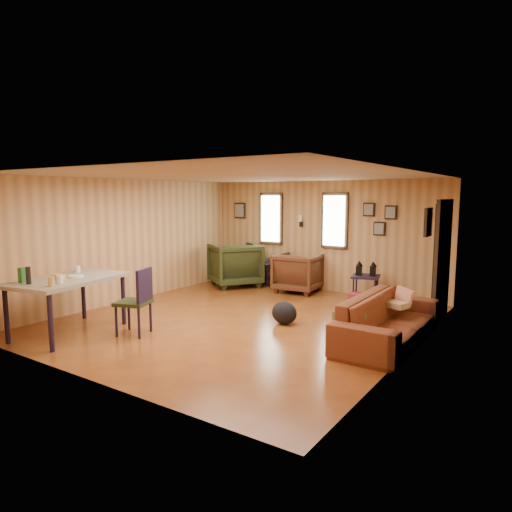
{
  "coord_description": "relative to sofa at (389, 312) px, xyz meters",
  "views": [
    {
      "loc": [
        4.34,
        -6.06,
        2.09
      ],
      "look_at": [
        0.0,
        0.4,
        1.05
      ],
      "focal_mm": 32.0,
      "sensor_mm": 36.0,
      "label": 1
    }
  ],
  "objects": [
    {
      "name": "side_table",
      "position": [
        -1.17,
        2.21,
        0.11
      ],
      "size": [
        0.62,
        0.62,
        0.82
      ],
      "rotation": [
        0.0,
        0.0,
        0.24
      ],
      "color": "black",
      "rests_on": "ground"
    },
    {
      "name": "dining_table",
      "position": [
        -4.17,
        -2.29,
        0.33
      ],
      "size": [
        1.29,
        1.83,
        1.1
      ],
      "rotation": [
        0.0,
        0.0,
        0.18
      ],
      "color": "gray",
      "rests_on": "ground"
    },
    {
      "name": "sofa",
      "position": [
        0.0,
        0.0,
        0.0
      ],
      "size": [
        0.68,
        2.3,
        0.9
      ],
      "primitive_type": "imported",
      "rotation": [
        0.0,
        0.0,
        1.57
      ],
      "color": "brown",
      "rests_on": "ground"
    },
    {
      "name": "cooler",
      "position": [
        -1.06,
        1.66,
        -0.31
      ],
      "size": [
        0.43,
        0.33,
        0.28
      ],
      "rotation": [
        0.0,
        0.0,
        -0.15
      ],
      "color": "maroon",
      "rests_on": "ground"
    },
    {
      "name": "room",
      "position": [
        -2.22,
        0.05,
        0.76
      ],
      "size": [
        5.54,
        6.04,
        2.44
      ],
      "color": "brown",
      "rests_on": "ground"
    },
    {
      "name": "dining_chair",
      "position": [
        -3.25,
        -1.73,
        0.12
      ],
      "size": [
        0.59,
        0.59,
        1.01
      ],
      "rotation": [
        0.0,
        0.0,
        0.35
      ],
      "color": "#293116",
      "rests_on": "ground"
    },
    {
      "name": "recliner_green",
      "position": [
        -4.26,
        2.08,
        0.09
      ],
      "size": [
        1.41,
        1.43,
        1.08
      ],
      "primitive_type": "imported",
      "rotation": [
        0.0,
        0.0,
        -2.18
      ],
      "color": "#293116",
      "rests_on": "ground"
    },
    {
      "name": "backpack",
      "position": [
        -1.71,
        -0.02,
        -0.26
      ],
      "size": [
        0.53,
        0.47,
        0.37
      ],
      "rotation": [
        0.0,
        0.0,
        -0.42
      ],
      "color": "black",
      "rests_on": "ground"
    },
    {
      "name": "recliner_brown",
      "position": [
        -2.73,
        2.32,
        0.01
      ],
      "size": [
        0.98,
        0.93,
        0.92
      ],
      "primitive_type": "imported",
      "rotation": [
        0.0,
        0.0,
        3.25
      ],
      "color": "#4C2916",
      "rests_on": "ground"
    },
    {
      "name": "sofa_pillows",
      "position": [
        -0.16,
        -0.07,
        0.04
      ],
      "size": [
        0.73,
        1.54,
        0.31
      ],
      "rotation": [
        0.0,
        0.0,
        -0.29
      ],
      "color": "#4D5630",
      "rests_on": "sofa"
    },
    {
      "name": "end_table",
      "position": [
        -3.78,
        2.64,
        -0.09
      ],
      "size": [
        0.55,
        0.51,
        0.63
      ],
      "rotation": [
        0.0,
        0.0,
        -0.13
      ],
      "color": "black",
      "rests_on": "ground"
    }
  ]
}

